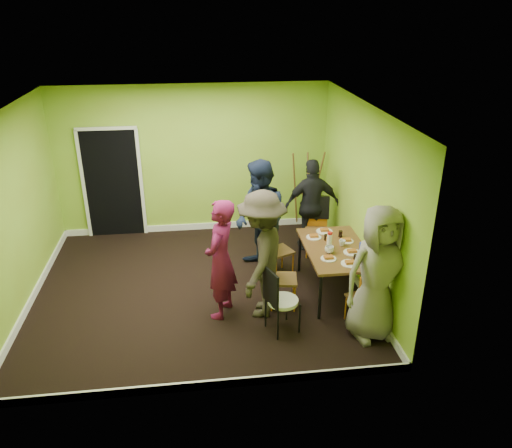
# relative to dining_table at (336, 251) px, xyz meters

# --- Properties ---
(ground) EXTENTS (5.00, 5.00, 0.00)m
(ground) POSITION_rel_dining_table_xyz_m (-2.05, 0.33, -0.70)
(ground) COLOR black
(ground) RESTS_ON ground
(room_walls) EXTENTS (5.04, 4.54, 2.82)m
(room_walls) POSITION_rel_dining_table_xyz_m (-2.07, 0.38, 0.29)
(room_walls) COLOR #8BAB2C
(room_walls) RESTS_ON ground
(dining_table) EXTENTS (0.90, 1.50, 0.75)m
(dining_table) POSITION_rel_dining_table_xyz_m (0.00, 0.00, 0.00)
(dining_table) COLOR black
(dining_table) RESTS_ON ground
(chair_left_far) EXTENTS (0.50, 0.50, 0.92)m
(chair_left_far) POSITION_rel_dining_table_xyz_m (-0.81, 0.59, -0.18)
(chair_left_far) COLOR orange
(chair_left_far) RESTS_ON ground
(chair_left_near) EXTENTS (0.45, 0.44, 0.94)m
(chair_left_near) POSITION_rel_dining_table_xyz_m (-0.92, -0.27, -0.17)
(chair_left_near) COLOR orange
(chair_left_near) RESTS_ON ground
(chair_back_end) EXTENTS (0.49, 0.55, 1.01)m
(chair_back_end) POSITION_rel_dining_table_xyz_m (0.06, 1.41, 0.02)
(chair_back_end) COLOR orange
(chair_back_end) RESTS_ON ground
(chair_front_end) EXTENTS (0.42, 0.42, 0.86)m
(chair_front_end) POSITION_rel_dining_table_xyz_m (0.17, -0.93, -0.21)
(chair_front_end) COLOR orange
(chair_front_end) RESTS_ON ground
(chair_bentwood) EXTENTS (0.48, 0.47, 0.96)m
(chair_bentwood) POSITION_rel_dining_table_xyz_m (-1.01, -0.90, -0.17)
(chair_bentwood) COLOR black
(chair_bentwood) RESTS_ON ground
(easel) EXTENTS (0.63, 0.59, 1.58)m
(easel) POSITION_rel_dining_table_xyz_m (0.07, 2.34, 0.08)
(easel) COLOR brown
(easel) RESTS_ON ground
(plate_near_left) EXTENTS (0.23, 0.23, 0.01)m
(plate_near_left) POSITION_rel_dining_table_xyz_m (-0.24, 0.39, 0.06)
(plate_near_left) COLOR white
(plate_near_left) RESTS_ON dining_table
(plate_near_right) EXTENTS (0.22, 0.22, 0.01)m
(plate_near_right) POSITION_rel_dining_table_xyz_m (-0.20, -0.33, 0.06)
(plate_near_right) COLOR white
(plate_near_right) RESTS_ON dining_table
(plate_far_back) EXTENTS (0.26, 0.26, 0.01)m
(plate_far_back) POSITION_rel_dining_table_xyz_m (-0.03, 0.58, 0.06)
(plate_far_back) COLOR white
(plate_far_back) RESTS_ON dining_table
(plate_far_front) EXTENTS (0.25, 0.25, 0.01)m
(plate_far_front) POSITION_rel_dining_table_xyz_m (0.06, -0.52, 0.06)
(plate_far_front) COLOR white
(plate_far_front) RESTS_ON dining_table
(plate_wall_back) EXTENTS (0.22, 0.22, 0.01)m
(plate_wall_back) POSITION_rel_dining_table_xyz_m (0.22, 0.19, 0.06)
(plate_wall_back) COLOR white
(plate_wall_back) RESTS_ON dining_table
(plate_wall_front) EXTENTS (0.25, 0.25, 0.01)m
(plate_wall_front) POSITION_rel_dining_table_xyz_m (0.19, -0.19, 0.06)
(plate_wall_front) COLOR white
(plate_wall_front) RESTS_ON dining_table
(thermos) EXTENTS (0.08, 0.08, 0.23)m
(thermos) POSITION_rel_dining_table_xyz_m (-0.11, 0.00, 0.17)
(thermos) COLOR white
(thermos) RESTS_ON dining_table
(blue_bottle) EXTENTS (0.07, 0.07, 0.22)m
(blue_bottle) POSITION_rel_dining_table_xyz_m (0.28, -0.32, 0.17)
(blue_bottle) COLOR #1A32C7
(blue_bottle) RESTS_ON dining_table
(orange_bottle) EXTENTS (0.04, 0.04, 0.07)m
(orange_bottle) POSITION_rel_dining_table_xyz_m (-0.07, 0.24, 0.09)
(orange_bottle) COLOR orange
(orange_bottle) RESTS_ON dining_table
(glass_mid) EXTENTS (0.06, 0.06, 0.09)m
(glass_mid) POSITION_rel_dining_table_xyz_m (-0.08, 0.27, 0.10)
(glass_mid) COLOR black
(glass_mid) RESTS_ON dining_table
(glass_back) EXTENTS (0.06, 0.06, 0.10)m
(glass_back) POSITION_rel_dining_table_xyz_m (0.17, 0.36, 0.11)
(glass_back) COLOR black
(glass_back) RESTS_ON dining_table
(glass_front) EXTENTS (0.06, 0.06, 0.09)m
(glass_front) POSITION_rel_dining_table_xyz_m (0.16, -0.42, 0.10)
(glass_front) COLOR black
(glass_front) RESTS_ON dining_table
(cup_a) EXTENTS (0.13, 0.13, 0.10)m
(cup_a) POSITION_rel_dining_table_xyz_m (-0.14, -0.15, 0.11)
(cup_a) COLOR white
(cup_a) RESTS_ON dining_table
(cup_b) EXTENTS (0.10, 0.10, 0.09)m
(cup_b) POSITION_rel_dining_table_xyz_m (0.11, 0.05, 0.10)
(cup_b) COLOR white
(cup_b) RESTS_ON dining_table
(person_standing) EXTENTS (0.64, 0.75, 1.74)m
(person_standing) POSITION_rel_dining_table_xyz_m (-1.74, -0.38, 0.18)
(person_standing) COLOR maroon
(person_standing) RESTS_ON ground
(person_left_far) EXTENTS (1.02, 1.13, 1.90)m
(person_left_far) POSITION_rel_dining_table_xyz_m (-1.03, 0.75, 0.25)
(person_left_far) COLOR black
(person_left_far) RESTS_ON ground
(person_left_near) EXTENTS (1.07, 1.36, 1.85)m
(person_left_near) POSITION_rel_dining_table_xyz_m (-1.17, -0.41, 0.23)
(person_left_near) COLOR #2E291F
(person_left_near) RESTS_ON ground
(person_back_end) EXTENTS (1.00, 0.46, 1.66)m
(person_back_end) POSITION_rel_dining_table_xyz_m (-0.02, 1.51, 0.14)
(person_back_end) COLOR black
(person_back_end) RESTS_ON ground
(person_front_end) EXTENTS (0.99, 0.73, 1.86)m
(person_front_end) POSITION_rel_dining_table_xyz_m (0.22, -1.13, 0.23)
(person_front_end) COLOR gray
(person_front_end) RESTS_ON ground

